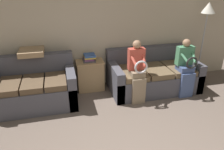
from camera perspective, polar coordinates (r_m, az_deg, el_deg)
wall_back at (r=4.67m, az=-4.90°, el=12.00°), size 6.77×0.06×2.55m
couch_main at (r=4.84m, az=10.47°, el=-0.01°), size 1.87×1.00×0.84m
couch_side at (r=4.41m, az=-19.46°, el=-3.31°), size 1.52×0.91×0.90m
child_left_seated at (r=4.16m, az=6.63°, el=1.36°), size 0.31×0.37×1.21m
child_right_seated at (r=4.61m, az=18.73°, el=2.16°), size 0.34×0.37×1.16m
side_shelf at (r=4.72m, az=-5.70°, el=0.00°), size 0.58×0.39×0.65m
book_stack at (r=4.57m, az=-5.98°, el=4.53°), size 0.26×0.29×0.16m
floor_lamp at (r=5.26m, az=23.60°, el=13.90°), size 0.30×0.30×1.78m
throw_pillow at (r=4.46m, az=-20.28°, el=5.68°), size 0.46×0.46×0.10m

